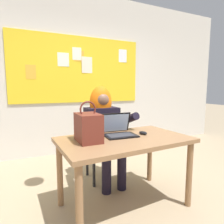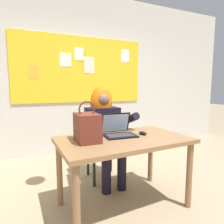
% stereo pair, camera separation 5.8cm
% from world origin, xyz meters
% --- Properties ---
extents(ground_plane, '(24.00, 24.00, 0.00)m').
position_xyz_m(ground_plane, '(0.00, 0.00, 0.00)').
color(ground_plane, tan).
extents(wall_back_bulletin, '(6.76, 2.11, 2.94)m').
position_xyz_m(wall_back_bulletin, '(-0.00, 2.06, 1.48)').
color(wall_back_bulletin, silver).
rests_on(wall_back_bulletin, ground).
extents(desk_main, '(1.33, 0.82, 0.72)m').
position_xyz_m(desk_main, '(-0.06, 0.13, 0.63)').
color(desk_main, '#8E6642').
rests_on(desk_main, ground).
extents(chair_at_desk, '(0.44, 0.44, 0.89)m').
position_xyz_m(chair_at_desk, '(-0.03, 0.86, 0.50)').
color(chair_at_desk, black).
rests_on(chair_at_desk, ground).
extents(person_costumed, '(0.60, 0.61, 1.24)m').
position_xyz_m(person_costumed, '(-0.04, 0.74, 0.73)').
color(person_costumed, black).
rests_on(person_costumed, ground).
extents(laptop, '(0.34, 0.31, 0.23)m').
position_xyz_m(laptop, '(-0.06, 0.25, 0.77)').
color(laptop, black).
rests_on(laptop, desk_main).
extents(computer_mouse, '(0.08, 0.11, 0.03)m').
position_xyz_m(computer_mouse, '(0.19, 0.18, 0.74)').
color(computer_mouse, black).
rests_on(computer_mouse, desk_main).
extents(handbag, '(0.20, 0.30, 0.38)m').
position_xyz_m(handbag, '(-0.42, 0.17, 0.85)').
color(handbag, maroon).
rests_on(handbag, desk_main).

